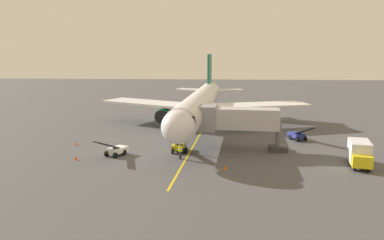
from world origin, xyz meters
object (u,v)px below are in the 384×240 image
jet_bridge (232,119)px  ground_crew_marshaller (180,152)px  airplane (200,104)px  belt_loader_rear_apron (178,146)px  belt_loader_near_nose (116,150)px  safety_cone_nose_right (76,157)px  safety_cone_wing_port (76,143)px  belt_loader_starboard_side (298,135)px  box_truck_portside (360,153)px  safety_cone_nose_left (225,167)px

jet_bridge → ground_crew_marshaller: bearing=38.7°
airplane → belt_loader_rear_apron: airplane is taller
belt_loader_rear_apron → airplane: bearing=-98.4°
jet_bridge → ground_crew_marshaller: (5.90, 4.73, -2.88)m
jet_bridge → ground_crew_marshaller: jet_bridge is taller
jet_bridge → belt_loader_near_nose: (13.51, 3.73, -3.05)m
ground_crew_marshaller → belt_loader_rear_apron: belt_loader_rear_apron is taller
belt_loader_near_nose → belt_loader_rear_apron: size_ratio=1.00×
belt_loader_rear_apron → safety_cone_nose_right: (11.11, 4.14, -0.44)m
airplane → safety_cone_wing_port: bearing=35.3°
belt_loader_starboard_side → belt_loader_rear_apron: 17.18m
box_truck_portside → safety_cone_nose_right: box_truck_portside is taller
belt_loader_starboard_side → belt_loader_rear_apron: bearing=24.5°
belt_loader_rear_apron → safety_cone_nose_right: belt_loader_rear_apron is taller
safety_cone_nose_left → safety_cone_wing_port: bearing=-25.2°
belt_loader_starboard_side → safety_cone_wing_port: bearing=9.4°
belt_loader_rear_apron → safety_cone_wing_port: belt_loader_rear_apron is taller
jet_bridge → belt_loader_rear_apron: (6.42, 1.59, -3.05)m
jet_bridge → safety_cone_nose_left: 8.95m
box_truck_portside → safety_cone_wing_port: bearing=-11.6°
safety_cone_wing_port → ground_crew_marshaller: bearing=158.8°
belt_loader_rear_apron → safety_cone_nose_left: size_ratio=8.41×
airplane → ground_crew_marshaller: (1.43, 16.40, -3.12)m
belt_loader_rear_apron → safety_cone_nose_right: size_ratio=8.41×
belt_loader_starboard_side → safety_cone_nose_left: belt_loader_starboard_side is taller
box_truck_portside → ground_crew_marshaller: bearing=-4.0°
ground_crew_marshaller → jet_bridge: bearing=-141.3°
box_truck_portside → safety_cone_wing_port: size_ratio=8.93×
airplane → box_truck_portside: airplane is taller
box_truck_portside → safety_cone_nose_left: size_ratio=8.93×
airplane → box_truck_portside: size_ratio=8.22×
ground_crew_marshaller → safety_cone_nose_right: 11.70m
safety_cone_nose_left → safety_cone_wing_port: size_ratio=1.00×
ground_crew_marshaller → box_truck_portside: (-19.04, 1.33, 0.50)m
belt_loader_starboard_side → ground_crew_marshaller: bearing=34.2°
box_truck_portside → safety_cone_wing_port: 33.78m
belt_loader_rear_apron → ground_crew_marshaller: bearing=99.5°
ground_crew_marshaller → belt_loader_starboard_side: bearing=-145.8°
belt_loader_starboard_side → belt_loader_near_nose: bearing=22.2°
jet_bridge → safety_cone_nose_right: (17.53, 5.74, -3.49)m
safety_cone_nose_left → belt_loader_near_nose: bearing=-19.6°
ground_crew_marshaller → safety_cone_wing_port: 15.06m
safety_cone_wing_port → safety_cone_nose_left: bearing=154.8°
ground_crew_marshaller → box_truck_portside: bearing=176.0°
safety_cone_nose_right → box_truck_portside: bearing=179.4°
belt_loader_near_nose → safety_cone_nose_right: bearing=26.5°
belt_loader_near_nose → belt_loader_rear_apron: (-7.09, -2.14, 0.00)m
box_truck_portside → airplane: bearing=-45.2°
airplane → belt_loader_rear_apron: size_ratio=8.72×
airplane → belt_loader_near_nose: (9.04, 15.40, -3.29)m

